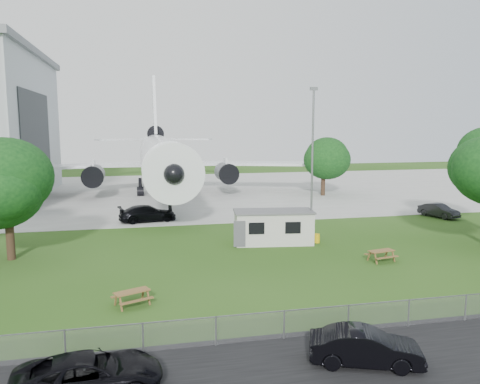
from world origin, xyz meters
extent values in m
plane|color=#395D20|center=(0.00, 0.00, 0.00)|extent=(160.00, 160.00, 0.00)
cube|color=black|center=(0.00, -13.00, 0.01)|extent=(120.00, 8.00, 0.02)
cube|color=#B7B7B2|center=(0.00, 38.00, 0.01)|extent=(120.00, 46.00, 0.03)
cube|color=#2D3033|center=(-16.93, 33.00, 6.75)|extent=(0.16, 16.00, 12.96)
cylinder|color=white|center=(-2.00, 34.00, 5.10)|extent=(5.40, 34.00, 5.40)
cone|color=white|center=(-2.00, 15.00, 5.10)|extent=(5.40, 5.50, 5.40)
cone|color=white|center=(-2.00, 55.00, 5.90)|extent=(4.86, 9.00, 4.86)
cube|color=white|center=(-14.50, 37.20, 3.90)|extent=(21.36, 10.77, 0.36)
cube|color=white|center=(10.50, 37.20, 3.90)|extent=(21.36, 10.77, 0.36)
cube|color=white|center=(-2.00, 55.00, 11.60)|extent=(0.46, 9.96, 12.17)
cylinder|color=#515459|center=(-10.50, 33.50, 3.00)|extent=(2.50, 4.20, 2.50)
cylinder|color=#515459|center=(6.50, 33.50, 3.00)|extent=(2.50, 4.20, 2.50)
cylinder|color=#515459|center=(-2.00, 54.00, 7.90)|extent=(2.60, 4.50, 2.60)
cylinder|color=black|center=(-2.00, 18.50, 1.20)|extent=(0.36, 0.36, 2.40)
cylinder|color=black|center=(-4.80, 35.00, 1.20)|extent=(0.44, 0.44, 2.40)
cylinder|color=black|center=(0.80, 35.00, 1.20)|extent=(0.44, 0.44, 2.40)
cube|color=beige|center=(5.31, 6.80, 1.25)|extent=(6.27, 3.24, 2.50)
cube|color=#59595B|center=(5.31, 6.80, 2.56)|extent=(6.49, 3.46, 0.12)
cylinder|color=gold|center=(8.71, 6.20, 0.35)|extent=(0.50, 0.50, 0.70)
cube|color=gray|center=(0.00, -9.50, 0.00)|extent=(58.00, 0.04, 1.30)
cylinder|color=slate|center=(8.20, 6.20, 6.00)|extent=(0.16, 0.16, 12.00)
cylinder|color=#382619|center=(-13.78, 6.28, 1.51)|extent=(0.56, 0.56, 3.02)
sphere|color=#1D591A|center=(-13.78, 6.28, 5.20)|extent=(6.42, 6.42, 6.42)
cylinder|color=#382619|center=(19.02, 30.07, 1.48)|extent=(0.56, 0.56, 2.96)
sphere|color=#1D591A|center=(19.02, 30.07, 5.10)|extent=(6.26, 6.26, 6.26)
imported|color=black|center=(3.39, -12.30, 0.71)|extent=(4.55, 2.86, 1.41)
imported|color=black|center=(-6.86, -12.11, 0.70)|extent=(5.23, 2.81, 1.40)
imported|color=black|center=(24.71, 13.40, 0.68)|extent=(2.65, 4.39, 1.37)
imported|color=black|center=(-4.24, 17.49, 0.79)|extent=(5.75, 3.09, 1.58)
camera|label=1|loc=(-4.98, -27.90, 9.18)|focal=35.00mm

